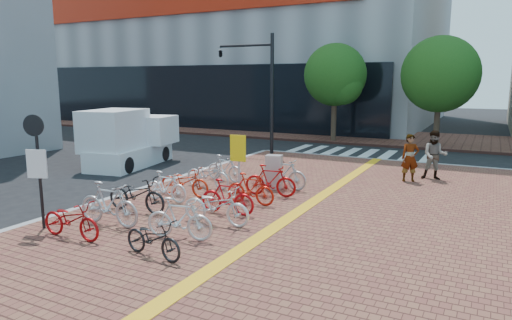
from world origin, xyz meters
The scene contains 26 objects.
ground centered at (0.00, 0.00, 0.00)m, with size 120.00×120.00×0.00m, color black.
kerb_north centered at (3.00, 12.00, 0.08)m, with size 14.00×0.25×0.15m, color gray.
far_sidewalk centered at (0.00, 21.00, 0.07)m, with size 70.00×8.00×0.15m, color brown.
crosswalk centered at (0.50, 14.00, 0.01)m, with size 7.50×4.00×0.01m.
street_trees centered at (5.04, 17.45, 4.10)m, with size 16.20×4.60×6.35m.
bike_0 centered at (-1.97, -2.61, 0.61)m, with size 0.61×1.76×0.92m, color #9D0B0D.
bike_1 centered at (-1.89, -1.48, 0.73)m, with size 0.54×1.92×1.15m, color #B1B1B6.
bike_2 centered at (-2.14, -0.15, 0.67)m, with size 0.69×1.98×1.04m, color black.
bike_3 centered at (-2.08, 1.11, 0.63)m, with size 0.45×1.58×0.95m, color white.
bike_4 centered at (-2.00, 1.95, 0.63)m, with size 0.63×1.81×0.95m, color red.
bike_5 centered at (-1.97, 3.28, 0.63)m, with size 0.64×1.83×0.96m, color silver.
bike_6 centered at (-1.98, 4.42, 0.64)m, with size 0.46×1.64×0.99m, color silver.
bike_7 centered at (0.54, -2.64, 0.57)m, with size 0.56×1.59×0.84m, color black.
bike_8 centered at (0.37, -1.48, 0.66)m, with size 0.48×1.69×1.01m, color silver.
bike_9 centered at (0.52, -0.10, 0.65)m, with size 0.67×1.92×1.01m, color silver.
bike_10 centered at (0.29, 0.84, 0.65)m, with size 0.47×1.65×0.99m, color #B40C12.
bike_11 centered at (0.39, 2.04, 0.63)m, with size 0.45×1.59×0.96m, color red.
bike_12 centered at (0.50, 3.21, 0.67)m, with size 0.49×1.72×1.03m, color #9D0B0B.
bike_13 centered at (0.46, 4.31, 0.69)m, with size 0.51×1.81×1.08m, color #ACABB0.
pedestrian_a centered at (4.15, 7.60, 1.04)m, with size 0.65×0.42×1.77m, color gray.
pedestrian_b centered at (4.92, 8.39, 1.08)m, with size 0.91×0.71×1.87m, color #525B68.
utility_box centered at (0.16, 4.21, 0.74)m, with size 0.54×0.39×1.18m, color #B7B7BC.
yellow_sign centered at (-0.48, 2.85, 1.53)m, with size 0.54×0.15×1.99m.
notice_sign centered at (-3.24, -2.44, 1.99)m, with size 0.52×0.22×2.91m.
traffic_light_pole centered at (-4.60, 11.09, 4.31)m, with size 3.23×1.25×6.02m.
box_truck centered at (-7.85, 5.72, 1.22)m, with size 2.72×4.77×2.60m.
Camera 1 is at (6.76, -9.85, 3.90)m, focal length 32.00 mm.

